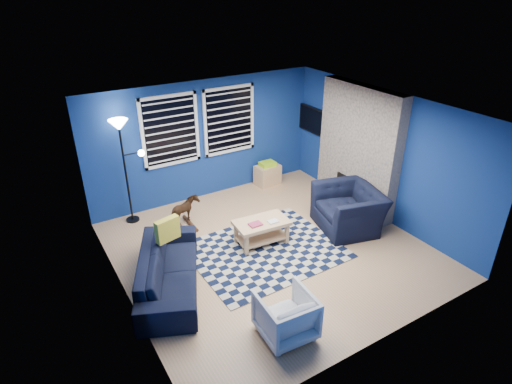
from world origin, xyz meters
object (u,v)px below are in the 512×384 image
coffee_table (262,227)px  cabinet (267,174)px  armchair_bent (286,315)px  floor_lamp (122,140)px  armchair_big (349,209)px  sofa (169,270)px  tv (314,121)px  rocking_horse (184,211)px

coffee_table → cabinet: 2.44m
armchair_bent → floor_lamp: size_ratio=0.35×
armchair_bent → coffee_table: size_ratio=0.72×
armchair_big → floor_lamp: floor_lamp is taller
armchair_bent → sofa: bearing=-57.1°
tv → armchair_big: (-0.78, -2.13, -1.01)m
rocking_horse → cabinet: size_ratio=1.08×
sofa → armchair_big: size_ratio=1.77×
sofa → floor_lamp: floor_lamp is taller
tv → cabinet: size_ratio=1.73×
tv → sofa: size_ratio=0.47×
tv → coffee_table: 3.21m
armchair_big → cabinet: armchair_big is taller
armchair_big → rocking_horse: armchair_big is taller
armchair_big → coffee_table: 1.73m
tv → armchair_bent: tv is taller
tv → coffee_table: bearing=-144.8°
tv → sofa: 4.88m
armchair_big → floor_lamp: 4.34m
sofa → coffee_table: sofa is taller
armchair_big → rocking_horse: size_ratio=1.94×
armchair_bent → floor_lamp: 4.31m
sofa → rocking_horse: bearing=-6.7°
cabinet → tv: bearing=-18.4°
coffee_table → tv: bearing=35.2°
armchair_big → armchair_bent: armchair_big is taller
tv → floor_lamp: (-4.19, 0.25, 0.28)m
rocking_horse → cabinet: rocking_horse is taller
armchair_big → coffee_table: armchair_big is taller
armchair_bent → rocking_horse: (-0.06, 3.26, 0.01)m
rocking_horse → armchair_bent: bearing=156.5°
armchair_bent → coffee_table: bearing=-109.5°
sofa → armchair_big: (3.53, -0.11, 0.08)m
cabinet → armchair_big: bearing=-88.5°
coffee_table → armchair_bent: bearing=-113.6°
rocking_horse → sofa: bearing=124.9°
tv → floor_lamp: floor_lamp is taller
sofa → coffee_table: (1.84, 0.27, 0.02)m
tv → floor_lamp: 4.20m
sofa → floor_lamp: 2.65m
armchair_big → coffee_table: size_ratio=1.22×
tv → cabinet: 1.59m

